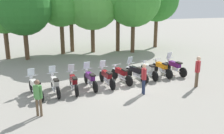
# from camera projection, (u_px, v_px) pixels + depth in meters

# --- Properties ---
(ground_plane) EXTENTS (80.00, 80.00, 0.00)m
(ground_plane) POSITION_uv_depth(u_px,v_px,m) (114.00, 84.00, 14.94)
(ground_plane) COLOR gray
(motorcycle_0) EXTENTS (0.85, 2.12, 1.37)m
(motorcycle_0) POSITION_uv_depth(u_px,v_px,m) (35.00, 87.00, 12.90)
(motorcycle_0) COLOR black
(motorcycle_0) RESTS_ON ground_plane
(motorcycle_1) EXTENTS (0.62, 2.18, 1.37)m
(motorcycle_1) POSITION_uv_depth(u_px,v_px,m) (55.00, 84.00, 13.35)
(motorcycle_1) COLOR black
(motorcycle_1) RESTS_ON ground_plane
(motorcycle_2) EXTENTS (0.62, 2.19, 1.37)m
(motorcycle_2) POSITION_uv_depth(u_px,v_px,m) (74.00, 82.00, 13.65)
(motorcycle_2) COLOR black
(motorcycle_2) RESTS_ON ground_plane
(motorcycle_3) EXTENTS (0.62, 2.18, 1.37)m
(motorcycle_3) POSITION_uv_depth(u_px,v_px,m) (90.00, 79.00, 14.19)
(motorcycle_3) COLOR black
(motorcycle_3) RESTS_ON ground_plane
(motorcycle_4) EXTENTS (0.62, 2.18, 1.37)m
(motorcycle_4) POSITION_uv_depth(u_px,v_px,m) (107.00, 77.00, 14.55)
(motorcycle_4) COLOR black
(motorcycle_4) RESTS_ON ground_plane
(motorcycle_5) EXTENTS (0.81, 2.13, 0.99)m
(motorcycle_5) POSITION_uv_depth(u_px,v_px,m) (121.00, 74.00, 15.09)
(motorcycle_5) COLOR black
(motorcycle_5) RESTS_ON ground_plane
(motorcycle_6) EXTENTS (0.87, 2.11, 1.37)m
(motorcycle_6) POSITION_uv_depth(u_px,v_px,m) (136.00, 72.00, 15.45)
(motorcycle_6) COLOR black
(motorcycle_6) RESTS_ON ground_plane
(motorcycle_7) EXTENTS (0.62, 2.19, 0.99)m
(motorcycle_7) POSITION_uv_depth(u_px,v_px,m) (149.00, 70.00, 15.98)
(motorcycle_7) COLOR black
(motorcycle_7) RESTS_ON ground_plane
(motorcycle_8) EXTENTS (0.62, 2.18, 0.99)m
(motorcycle_8) POSITION_uv_depth(u_px,v_px,m) (162.00, 68.00, 16.42)
(motorcycle_8) COLOR black
(motorcycle_8) RESTS_ON ground_plane
(motorcycle_9) EXTENTS (0.69, 2.17, 1.37)m
(motorcycle_9) POSITION_uv_depth(u_px,v_px,m) (175.00, 66.00, 16.72)
(motorcycle_9) COLOR black
(motorcycle_9) RESTS_ON ground_plane
(person_0) EXTENTS (0.22, 0.40, 1.64)m
(person_0) POSITION_uv_depth(u_px,v_px,m) (144.00, 77.00, 13.14)
(person_0) COLOR #232D4C
(person_0) RESTS_ON ground_plane
(person_1) EXTENTS (0.39, 0.32, 1.78)m
(person_1) POSITION_uv_depth(u_px,v_px,m) (198.00, 69.00, 14.15)
(person_1) COLOR brown
(person_1) RESTS_ON ground_plane
(person_2) EXTENTS (0.40, 0.29, 1.64)m
(person_2) POSITION_uv_depth(u_px,v_px,m) (38.00, 95.00, 10.65)
(person_2) COLOR brown
(person_2) RESTS_ON ground_plane
(tree_0) EXTENTS (3.25, 3.25, 5.37)m
(tree_0) POSITION_uv_depth(u_px,v_px,m) (3.00, 13.00, 19.94)
(tree_0) COLOR brown
(tree_0) RESTS_ON ground_plane
(tree_1) EXTENTS (4.43, 4.43, 6.42)m
(tree_1) POSITION_uv_depth(u_px,v_px,m) (23.00, 7.00, 19.62)
(tree_1) COLOR brown
(tree_1) RESTS_ON ground_plane
(tree_2) EXTENTS (3.82, 3.82, 6.25)m
(tree_2) POSITION_uv_depth(u_px,v_px,m) (61.00, 5.00, 21.72)
(tree_2) COLOR brown
(tree_2) RESTS_ON ground_plane
(tree_3) EXTENTS (4.17, 4.17, 6.69)m
(tree_3) POSITION_uv_depth(u_px,v_px,m) (70.00, 1.00, 22.56)
(tree_3) COLOR brown
(tree_3) RESTS_ON ground_plane
(tree_4) EXTENTS (5.03, 5.03, 7.09)m
(tree_4) POSITION_uv_depth(u_px,v_px,m) (92.00, 2.00, 22.32)
(tree_4) COLOR brown
(tree_4) RESTS_ON ground_plane
(tree_7) EXTENTS (4.22, 4.22, 6.80)m
(tree_7) POSITION_uv_depth(u_px,v_px,m) (157.00, 0.00, 24.68)
(tree_7) COLOR brown
(tree_7) RESTS_ON ground_plane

